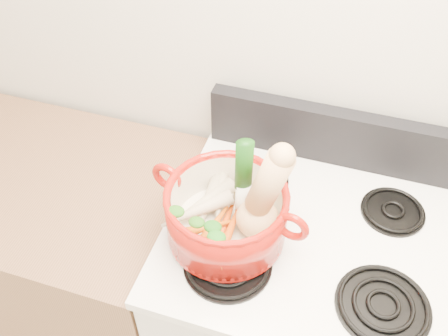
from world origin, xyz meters
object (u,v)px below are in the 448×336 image
(dutch_oven, at_px, (226,214))
(stove_body, at_px, (295,323))
(squash, at_px, (262,195))
(leek, at_px, (244,180))

(dutch_oven, bearing_deg, stove_body, 29.20)
(squash, bearing_deg, stove_body, 30.27)
(stove_body, xyz_separation_m, leek, (-0.19, -0.04, 0.68))
(stove_body, height_order, leek, leek)
(leek, bearing_deg, squash, -56.49)
(squash, bearing_deg, dutch_oven, -173.26)
(stove_body, relative_size, squash, 3.31)
(stove_body, bearing_deg, leek, -168.74)
(squash, xyz_separation_m, leek, (-0.05, 0.03, -0.00))
(leek, bearing_deg, dutch_oven, -153.58)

